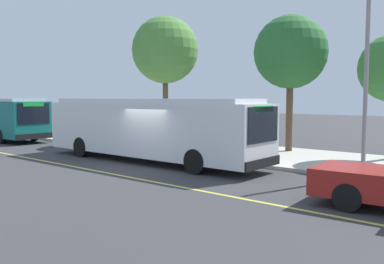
{
  "coord_description": "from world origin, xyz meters",
  "views": [
    {
      "loc": [
        12.9,
        -12.21,
        2.97
      ],
      "look_at": [
        1.12,
        1.51,
        1.47
      ],
      "focal_mm": 38.31,
      "sensor_mm": 36.0,
      "label": 1
    }
  ],
  "objects": [
    {
      "name": "ground_plane",
      "position": [
        0.0,
        0.0,
        0.0
      ],
      "size": [
        120.0,
        120.0,
        0.0
      ],
      "primitive_type": "plane",
      "color": "#38383A"
    },
    {
      "name": "sidewalk_curb",
      "position": [
        0.0,
        6.0,
        0.07
      ],
      "size": [
        44.0,
        6.4,
        0.15
      ],
      "primitive_type": "cube",
      "color": "#B7B2A8",
      "rests_on": "ground_plane"
    },
    {
      "name": "lane_stripe_center",
      "position": [
        0.0,
        -2.2,
        0.0
      ],
      "size": [
        36.0,
        0.14,
        0.01
      ],
      "primitive_type": "cube",
      "color": "#E0D64C",
      "rests_on": "ground_plane"
    },
    {
      "name": "transit_bus_main",
      "position": [
        -1.13,
        1.01,
        1.62
      ],
      "size": [
        12.35,
        2.8,
        2.95
      ],
      "color": "white",
      "rests_on": "ground_plane"
    },
    {
      "name": "bus_shelter",
      "position": [
        -1.19,
        5.87,
        1.92
      ],
      "size": [
        2.9,
        1.6,
        2.48
      ],
      "color": "#333338",
      "rests_on": "sidewalk_curb"
    },
    {
      "name": "waiting_bench",
      "position": [
        -1.15,
        5.69,
        0.63
      ],
      "size": [
        1.6,
        0.48,
        0.95
      ],
      "color": "brown",
      "rests_on": "sidewalk_curb"
    },
    {
      "name": "route_sign_post",
      "position": [
        1.05,
        3.58,
        1.96
      ],
      "size": [
        0.44,
        0.08,
        2.8
      ],
      "color": "#333338",
      "rests_on": "sidewalk_curb"
    },
    {
      "name": "pedestrian_commuter",
      "position": [
        -1.15,
        4.92,
        1.12
      ],
      "size": [
        0.24,
        0.4,
        1.69
      ],
      "color": "#282D47",
      "rests_on": "sidewalk_curb"
    },
    {
      "name": "street_tree_near_shelter",
      "position": [
        2.61,
        7.77,
        5.38
      ],
      "size": [
        3.87,
        3.87,
        7.19
      ],
      "color": "brown",
      "rests_on": "sidewalk_curb"
    },
    {
      "name": "street_tree_downstreet",
      "position": [
        -6.47,
        7.6,
        6.15
      ],
      "size": [
        4.44,
        4.44,
        8.25
      ],
      "color": "brown",
      "rests_on": "sidewalk_curb"
    },
    {
      "name": "utility_pole",
      "position": [
        7.86,
        3.56,
        3.35
      ],
      "size": [
        0.16,
        0.16,
        6.4
      ],
      "primitive_type": "cylinder",
      "color": "gray",
      "rests_on": "sidewalk_curb"
    }
  ]
}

